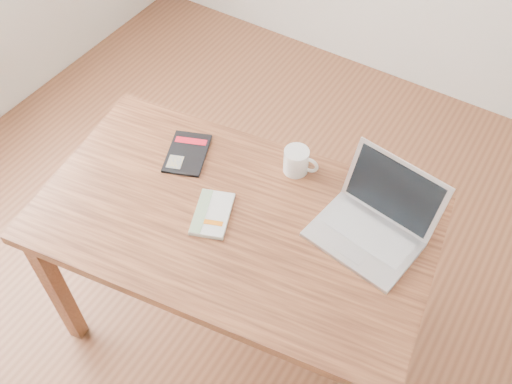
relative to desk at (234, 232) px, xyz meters
The scene contains 6 objects.
room 0.71m from the desk, 59.11° to the right, with size 4.04×4.04×2.70m.
desk is the anchor object (origin of this frame).
white_guidebook 0.12m from the desk, 153.22° to the right, with size 0.18×0.22×0.02m.
black_guidebook 0.35m from the desk, 153.87° to the left, with size 0.21×0.24×0.01m.
laptop 0.48m from the desk, 24.88° to the left, with size 0.37×0.35×0.23m.
coffee_mug 0.33m from the desk, 75.76° to the left, with size 0.13×0.09×0.10m.
Camera 1 is at (0.54, -0.82, 2.26)m, focal length 40.00 mm.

